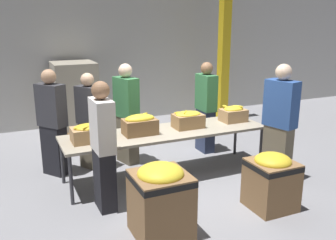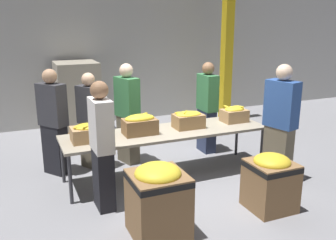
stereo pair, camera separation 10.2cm
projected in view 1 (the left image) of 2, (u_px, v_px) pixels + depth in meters
name	position (u px, v px, depth m)	size (l,w,h in m)	color
ground_plane	(166.00, 175.00, 5.98)	(30.00, 30.00, 0.00)	gray
wall_back	(104.00, 37.00, 8.61)	(16.00, 0.08, 4.00)	#B7B7B2
sorting_table	(166.00, 134.00, 5.80)	(3.21, 0.86, 0.74)	#9E937F
banana_box_0	(89.00, 133.00, 5.27)	(0.48, 0.34, 0.26)	tan
banana_box_1	(140.00, 124.00, 5.59)	(0.50, 0.32, 0.31)	olive
banana_box_2	(188.00, 119.00, 5.94)	(0.46, 0.32, 0.28)	#A37A4C
banana_box_3	(233.00, 114.00, 6.30)	(0.41, 0.33, 0.28)	tan
volunteer_0	(127.00, 115.00, 6.33)	(0.35, 0.51, 1.71)	#6B604C
volunteer_1	(280.00, 124.00, 5.64)	(0.36, 0.53, 1.79)	#6B604C
volunteer_2	(206.00, 108.00, 6.88)	(0.23, 0.45, 1.67)	#2D3856
volunteer_3	(103.00, 148.00, 4.74)	(0.23, 0.46, 1.69)	black
volunteer_4	(90.00, 122.00, 6.10)	(0.40, 0.48, 1.59)	#6B604C
volunteer_5	(53.00, 124.00, 5.83)	(0.45, 0.50, 1.69)	black
donation_bin_0	(161.00, 198.00, 4.24)	(0.62, 0.62, 0.87)	olive
donation_bin_1	(271.00, 179.00, 4.87)	(0.56, 0.56, 0.76)	olive
support_pillar	(224.00, 37.00, 8.75)	(0.22, 0.22, 4.00)	gold
pallet_stack_0	(75.00, 99.00, 8.04)	(0.95, 0.95, 1.53)	olive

